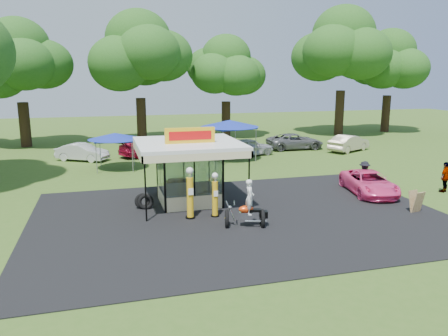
{
  "coord_description": "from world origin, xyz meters",
  "views": [
    {
      "loc": [
        -6.28,
        -17.52,
        6.79
      ],
      "look_at": [
        -0.31,
        4.0,
        2.06
      ],
      "focal_mm": 35.0,
      "sensor_mm": 36.0,
      "label": 1
    }
  ],
  "objects_px": {
    "a_frame_sign": "(416,202)",
    "bg_car_a": "(82,152)",
    "kiosk_car": "(182,185)",
    "spectator_east_b": "(445,177)",
    "motorcycle": "(248,208)",
    "tent_east": "(230,124)",
    "spectator_east_a": "(364,176)",
    "pink_sedan": "(369,183)",
    "bg_car_e": "(349,143)",
    "tent_west": "(115,136)",
    "gas_pump_left": "(190,194)",
    "bg_car_d": "(295,141)",
    "gas_pump_right": "(215,196)",
    "bg_car_c": "(248,147)",
    "gas_station_kiosk": "(189,171)",
    "bg_car_b": "(148,147)"
  },
  "relations": [
    {
      "from": "bg_car_e",
      "to": "gas_station_kiosk",
      "type": "bearing_deg",
      "value": 98.29
    },
    {
      "from": "spectator_east_a",
      "to": "bg_car_a",
      "type": "height_order",
      "value": "spectator_east_a"
    },
    {
      "from": "pink_sedan",
      "to": "tent_west",
      "type": "relative_size",
      "value": 1.24
    },
    {
      "from": "kiosk_car",
      "to": "a_frame_sign",
      "type": "bearing_deg",
      "value": -122.77
    },
    {
      "from": "spectator_east_b",
      "to": "bg_car_a",
      "type": "bearing_deg",
      "value": -62.78
    },
    {
      "from": "gas_pump_left",
      "to": "a_frame_sign",
      "type": "distance_m",
      "value": 11.4
    },
    {
      "from": "spectator_east_b",
      "to": "tent_east",
      "type": "bearing_deg",
      "value": -79.54
    },
    {
      "from": "gas_station_kiosk",
      "to": "kiosk_car",
      "type": "xyz_separation_m",
      "value": [
        -0.0,
        2.21,
        -1.3
      ]
    },
    {
      "from": "gas_station_kiosk",
      "to": "motorcycle",
      "type": "distance_m",
      "value": 4.92
    },
    {
      "from": "kiosk_car",
      "to": "spectator_east_b",
      "type": "xyz_separation_m",
      "value": [
        15.05,
        -4.02,
        0.44
      ]
    },
    {
      "from": "spectator_east_a",
      "to": "gas_station_kiosk",
      "type": "bearing_deg",
      "value": -42.48
    },
    {
      "from": "gas_station_kiosk",
      "to": "a_frame_sign",
      "type": "distance_m",
      "value": 11.78
    },
    {
      "from": "spectator_east_a",
      "to": "tent_east",
      "type": "height_order",
      "value": "tent_east"
    },
    {
      "from": "bg_car_b",
      "to": "bg_car_c",
      "type": "bearing_deg",
      "value": -135.3
    },
    {
      "from": "spectator_east_a",
      "to": "bg_car_b",
      "type": "relative_size",
      "value": 0.34
    },
    {
      "from": "bg_car_a",
      "to": "bg_car_e",
      "type": "height_order",
      "value": "bg_car_e"
    },
    {
      "from": "a_frame_sign",
      "to": "bg_car_e",
      "type": "relative_size",
      "value": 0.24
    },
    {
      "from": "kiosk_car",
      "to": "tent_east",
      "type": "height_order",
      "value": "tent_east"
    },
    {
      "from": "a_frame_sign",
      "to": "bg_car_a",
      "type": "xyz_separation_m",
      "value": [
        -16.8,
        18.95,
        0.14
      ]
    },
    {
      "from": "spectator_east_a",
      "to": "kiosk_car",
      "type": "bearing_deg",
      "value": -54.09
    },
    {
      "from": "pink_sedan",
      "to": "bg_car_a",
      "type": "distance_m",
      "value": 22.48
    },
    {
      "from": "tent_east",
      "to": "gas_pump_right",
      "type": "bearing_deg",
      "value": -108.96
    },
    {
      "from": "spectator_east_a",
      "to": "tent_west",
      "type": "bearing_deg",
      "value": -77.5
    },
    {
      "from": "bg_car_c",
      "to": "tent_east",
      "type": "height_order",
      "value": "tent_east"
    },
    {
      "from": "motorcycle",
      "to": "spectator_east_b",
      "type": "distance_m",
      "value": 13.46
    },
    {
      "from": "kiosk_car",
      "to": "pink_sedan",
      "type": "bearing_deg",
      "value": -106.67
    },
    {
      "from": "spectator_east_a",
      "to": "tent_east",
      "type": "relative_size",
      "value": 0.38
    },
    {
      "from": "tent_west",
      "to": "tent_east",
      "type": "xyz_separation_m",
      "value": [
        9.07,
        1.21,
        0.53
      ]
    },
    {
      "from": "gas_pump_left",
      "to": "bg_car_a",
      "type": "relative_size",
      "value": 0.6
    },
    {
      "from": "bg_car_d",
      "to": "bg_car_c",
      "type": "bearing_deg",
      "value": 113.42
    },
    {
      "from": "kiosk_car",
      "to": "bg_car_c",
      "type": "distance_m",
      "value": 13.03
    },
    {
      "from": "a_frame_sign",
      "to": "bg_car_e",
      "type": "xyz_separation_m",
      "value": [
        6.55,
        17.16,
        0.2
      ]
    },
    {
      "from": "a_frame_sign",
      "to": "bg_car_d",
      "type": "bearing_deg",
      "value": 71.34
    },
    {
      "from": "motorcycle",
      "to": "spectator_east_a",
      "type": "height_order",
      "value": "motorcycle"
    },
    {
      "from": "tent_west",
      "to": "tent_east",
      "type": "height_order",
      "value": "tent_east"
    },
    {
      "from": "spectator_east_a",
      "to": "bg_car_a",
      "type": "distance_m",
      "value": 22.07
    },
    {
      "from": "bg_car_d",
      "to": "gas_pump_right",
      "type": "bearing_deg",
      "value": 146.48
    },
    {
      "from": "motorcycle",
      "to": "tent_east",
      "type": "bearing_deg",
      "value": 91.55
    },
    {
      "from": "bg_car_a",
      "to": "bg_car_c",
      "type": "distance_m",
      "value": 13.84
    },
    {
      "from": "pink_sedan",
      "to": "bg_car_e",
      "type": "xyz_separation_m",
      "value": [
        6.77,
        13.4,
        0.09
      ]
    },
    {
      "from": "motorcycle",
      "to": "bg_car_d",
      "type": "distance_m",
      "value": 22.34
    },
    {
      "from": "spectator_east_b",
      "to": "bg_car_d",
      "type": "relative_size",
      "value": 0.35
    },
    {
      "from": "kiosk_car",
      "to": "bg_car_c",
      "type": "bearing_deg",
      "value": -36.19
    },
    {
      "from": "motorcycle",
      "to": "bg_car_c",
      "type": "relative_size",
      "value": 0.51
    },
    {
      "from": "bg_car_b",
      "to": "tent_east",
      "type": "distance_m",
      "value": 7.66
    },
    {
      "from": "a_frame_sign",
      "to": "kiosk_car",
      "type": "relative_size",
      "value": 0.39
    },
    {
      "from": "gas_pump_left",
      "to": "bg_car_e",
      "type": "bearing_deg",
      "value": 40.41
    },
    {
      "from": "gas_station_kiosk",
      "to": "spectator_east_a",
      "type": "bearing_deg",
      "value": -0.48
    },
    {
      "from": "a_frame_sign",
      "to": "bg_car_d",
      "type": "distance_m",
      "value": 19.72
    },
    {
      "from": "gas_pump_left",
      "to": "pink_sedan",
      "type": "bearing_deg",
      "value": 8.79
    }
  ]
}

